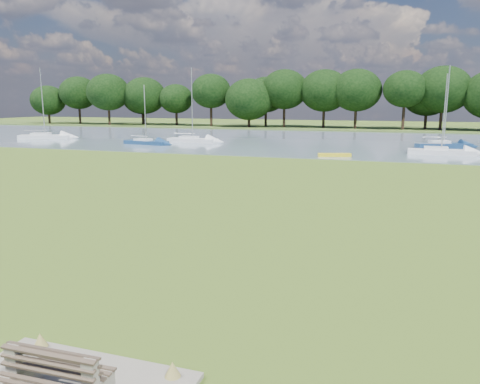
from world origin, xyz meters
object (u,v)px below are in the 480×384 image
(bench_pair, at_px, (52,379))
(sailboat_5, at_px, (44,135))
(sailboat_2, at_px, (192,139))
(sailboat_6, at_px, (443,143))
(sailboat_4, at_px, (440,150))
(kayak, at_px, (334,155))
(sailboat_3, at_px, (146,141))

(bench_pair, xyz_separation_m, sailboat_5, (-40.68, 46.82, 0.04))
(sailboat_2, distance_m, sailboat_6, 29.35)
(sailboat_2, height_order, sailboat_4, sailboat_2)
(sailboat_4, distance_m, sailboat_5, 50.17)
(kayak, relative_size, sailboat_6, 0.34)
(sailboat_3, relative_size, sailboat_6, 0.79)
(sailboat_2, height_order, sailboat_6, sailboat_2)
(sailboat_2, xyz_separation_m, sailboat_5, (-21.51, -1.41, 0.03))
(kayak, relative_size, sailboat_3, 0.43)
(kayak, bearing_deg, sailboat_6, 32.78)
(kayak, xyz_separation_m, sailboat_6, (10.26, 11.86, 0.37))
(kayak, height_order, sailboat_2, sailboat_2)
(sailboat_2, xyz_separation_m, sailboat_4, (28.53, -5.01, -0.02))
(kayak, distance_m, sailboat_3, 23.75)
(sailboat_5, bearing_deg, sailboat_3, -31.62)
(kayak, xyz_separation_m, sailboat_2, (-19.03, 10.01, 0.31))
(kayak, xyz_separation_m, sailboat_3, (-23.09, 5.56, 0.25))
(sailboat_5, bearing_deg, sailboat_2, -17.97)
(bench_pair, height_order, sailboat_3, sailboat_3)
(kayak, height_order, sailboat_6, sailboat_6)
(sailboat_4, xyz_separation_m, sailboat_5, (-50.04, 3.60, 0.06))
(kayak, bearing_deg, sailboat_4, 11.41)
(sailboat_6, bearing_deg, sailboat_2, 164.35)
(kayak, relative_size, sailboat_2, 0.33)
(bench_pair, distance_m, sailboat_5, 62.02)
(sailboat_4, bearing_deg, sailboat_3, 179.48)
(bench_pair, xyz_separation_m, sailboat_2, (-19.17, 48.23, 0.01))
(sailboat_3, bearing_deg, kayak, -4.14)
(sailboat_5, bearing_deg, sailboat_4, -25.84)
(sailboat_4, bearing_deg, sailboat_2, 170.49)
(sailboat_5, relative_size, sailboat_6, 1.07)
(sailboat_2, xyz_separation_m, sailboat_6, (29.29, 1.85, 0.06))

